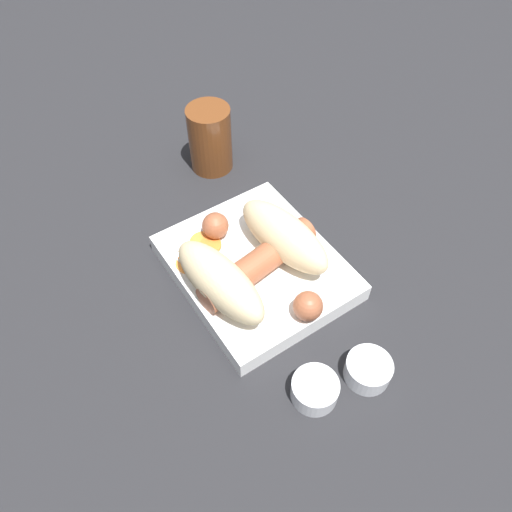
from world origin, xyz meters
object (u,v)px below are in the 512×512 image
drink_glass (210,139)px  food_tray (256,267)px  condiment_cup_far (368,370)px  sausage (259,263)px  condiment_cup_near (315,390)px  bread_roll (253,258)px

drink_glass → food_tray: bearing=164.2°
condiment_cup_far → drink_glass: (0.40, -0.04, 0.04)m
food_tray → sausage: (-0.02, 0.01, 0.03)m
condiment_cup_near → drink_glass: size_ratio=0.51×
food_tray → sausage: size_ratio=1.12×
food_tray → drink_glass: (0.21, -0.06, 0.04)m
bread_roll → condiment_cup_near: size_ratio=3.36×
bread_roll → condiment_cup_far: size_ratio=3.36×
food_tray → sausage: sausage is taller
bread_roll → drink_glass: drink_glass is taller
sausage → drink_glass: bearing=-16.3°
condiment_cup_far → condiment_cup_near: bearing=77.2°
food_tray → drink_glass: drink_glass is taller
food_tray → bread_roll: 0.05m
bread_roll → sausage: bread_roll is taller
bread_roll → sausage: (-0.00, -0.01, -0.01)m
bread_roll → drink_glass: size_ratio=1.71×
sausage → drink_glass: size_ratio=1.96×
food_tray → sausage: bearing=157.2°
food_tray → condiment_cup_far: 0.19m
food_tray → drink_glass: size_ratio=2.19×
bread_roll → drink_glass: (0.23, -0.07, -0.01)m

